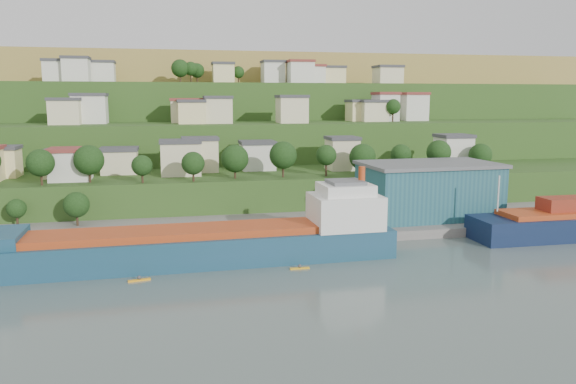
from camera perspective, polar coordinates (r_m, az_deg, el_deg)
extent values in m
plane|color=#42504C|center=(97.82, -3.01, -8.11)|extent=(500.00, 500.00, 0.00)
cube|color=slate|center=(128.42, 3.86, -3.85)|extent=(220.00, 26.00, 4.00)
cube|color=#284719|center=(151.74, -6.35, -1.82)|extent=(260.00, 32.00, 20.00)
cube|color=#284719|center=(181.15, -7.31, 0.00)|extent=(280.00, 32.00, 44.00)
cube|color=#284719|center=(210.72, -8.00, 1.30)|extent=(300.00, 32.00, 70.00)
cube|color=olive|center=(284.05, -9.08, 3.36)|extent=(360.00, 120.00, 96.00)
cube|color=beige|center=(158.38, -27.02, 2.62)|extent=(7.84, 7.56, 6.98)
cube|color=#3F3F44|center=(158.03, -27.13, 4.03)|extent=(8.44, 8.16, 0.90)
cube|color=beige|center=(152.32, -21.77, 2.59)|extent=(9.27, 8.74, 6.16)
cube|color=#3F3F44|center=(151.98, -21.85, 3.91)|extent=(9.87, 9.34, 0.90)
cube|color=silver|center=(145.50, -21.23, 2.49)|extent=(9.21, 8.81, 6.99)
cube|color=brown|center=(145.12, -21.32, 4.04)|extent=(9.81, 9.41, 0.90)
cube|color=beige|center=(154.73, -16.72, 2.93)|extent=(9.16, 8.48, 6.01)
cube|color=#3F3F44|center=(154.40, -16.78, 4.20)|extent=(9.76, 9.08, 0.90)
cube|color=beige|center=(147.31, -10.85, 3.29)|extent=(9.98, 8.00, 8.28)
cube|color=#3F3F44|center=(146.90, -10.91, 5.07)|extent=(10.58, 8.60, 0.90)
cube|color=beige|center=(153.34, -8.90, 3.63)|extent=(9.23, 7.14, 8.54)
cube|color=#3F3F44|center=(152.95, -8.94, 5.39)|extent=(9.83, 7.74, 0.90)
cube|color=silver|center=(156.49, -3.13, 3.59)|extent=(9.10, 8.53, 7.15)
cube|color=#3F3F44|center=(156.13, -3.14, 5.06)|extent=(9.70, 9.13, 0.90)
cube|color=beige|center=(156.75, 5.52, 3.79)|extent=(7.90, 8.04, 8.34)
cube|color=#3F3F44|center=(156.37, 5.55, 5.47)|extent=(8.50, 8.64, 0.90)
cube|color=silver|center=(164.19, 16.44, 3.80)|extent=(8.51, 7.93, 8.87)
cube|color=#3F3F44|center=(163.81, 16.52, 5.50)|extent=(9.11, 8.53, 0.90)
cube|color=beige|center=(179.05, -21.70, 7.50)|extent=(8.72, 7.14, 6.98)
cube|color=#3F3F44|center=(179.01, -21.78, 8.76)|extent=(9.32, 7.74, 0.90)
cube|color=silver|center=(183.47, -19.47, 7.87)|extent=(9.96, 8.44, 8.34)
cube|color=#3F3F44|center=(183.44, -19.55, 9.31)|extent=(10.56, 9.04, 0.90)
cube|color=beige|center=(182.33, -10.26, 8.01)|extent=(9.86, 7.82, 6.84)
cube|color=brown|center=(182.29, -10.29, 9.23)|extent=(10.46, 8.42, 0.90)
cube|color=beige|center=(174.75, -9.78, 7.90)|extent=(8.06, 7.87, 6.42)
cube|color=#3F3F44|center=(174.70, -9.81, 9.10)|extent=(8.66, 8.47, 0.90)
cube|color=beige|center=(176.62, -7.12, 8.16)|extent=(8.12, 8.59, 7.54)
cube|color=#3F3F44|center=(176.58, -7.15, 9.53)|extent=(8.72, 9.19, 0.90)
cube|color=beige|center=(178.02, 0.39, 8.29)|extent=(8.80, 8.81, 7.82)
cube|color=#3F3F44|center=(177.99, 0.40, 9.69)|extent=(9.40, 9.41, 0.90)
cube|color=beige|center=(194.47, 7.27, 8.10)|extent=(7.60, 8.27, 6.38)
cube|color=#3F3F44|center=(194.43, 7.29, 9.17)|extent=(8.20, 8.87, 0.90)
cube|color=beige|center=(192.16, 8.61, 8.04)|extent=(8.58, 7.70, 6.32)
cube|color=#3F3F44|center=(192.11, 8.64, 9.12)|extent=(9.18, 8.30, 0.90)
cube|color=silver|center=(196.19, 9.86, 8.42)|extent=(7.08, 8.38, 8.90)
cube|color=brown|center=(196.18, 9.90, 9.85)|extent=(7.68, 8.98, 0.90)
cube|color=silver|center=(201.93, 12.61, 8.35)|extent=(8.35, 7.74, 8.86)
cube|color=brown|center=(201.91, 12.66, 9.73)|extent=(8.95, 8.34, 0.90)
cube|color=silver|center=(208.39, -22.35, 11.20)|extent=(8.64, 7.52, 6.82)
cube|color=#3F3F44|center=(208.59, -22.42, 12.26)|extent=(9.24, 8.12, 0.90)
cube|color=silver|center=(205.21, -20.69, 11.45)|extent=(8.41, 7.85, 7.62)
cube|color=#3F3F44|center=(205.45, -20.76, 12.63)|extent=(9.01, 8.45, 0.90)
cube|color=silver|center=(213.10, -18.26, 11.39)|extent=(7.93, 7.45, 6.95)
cube|color=#3F3F44|center=(213.30, -18.31, 12.44)|extent=(8.53, 8.05, 0.90)
cube|color=beige|center=(213.01, -6.61, 11.80)|extent=(7.65, 7.04, 6.94)
cube|color=#3F3F44|center=(213.21, -6.63, 12.85)|extent=(8.25, 7.64, 0.90)
cube|color=silver|center=(216.74, -1.55, 11.94)|extent=(7.93, 8.62, 7.89)
cube|color=#3F3F44|center=(216.97, -1.55, 13.10)|extent=(8.53, 9.22, 0.90)
cube|color=silver|center=(212.64, 1.25, 11.97)|extent=(8.97, 8.61, 7.78)
cube|color=brown|center=(212.87, 1.25, 13.14)|extent=(9.57, 9.21, 0.90)
cube|color=silver|center=(216.28, 2.43, 11.73)|extent=(8.79, 7.78, 6.36)
cube|color=brown|center=(216.46, 2.44, 12.69)|extent=(9.39, 8.38, 0.90)
cube|color=beige|center=(219.94, 4.38, 11.64)|extent=(9.81, 7.33, 6.04)
cube|color=#3F3F44|center=(220.10, 4.39, 12.54)|extent=(10.41, 7.93, 0.90)
cube|color=beige|center=(219.78, 10.10, 11.52)|extent=(9.29, 8.71, 6.06)
cube|color=#3F3F44|center=(219.94, 10.13, 12.43)|extent=(9.89, 9.31, 0.90)
cylinder|color=#382619|center=(139.48, -23.76, 1.32)|extent=(0.50, 0.50, 3.45)
sphere|color=black|center=(139.09, -23.85, 2.73)|extent=(6.23, 6.23, 6.23)
cylinder|color=#382619|center=(140.18, -19.48, 1.61)|extent=(0.50, 0.50, 3.39)
sphere|color=black|center=(139.77, -19.57, 3.08)|extent=(7.02, 7.02, 7.02)
cylinder|color=#382619|center=(135.83, -14.57, 1.49)|extent=(0.50, 0.50, 2.79)
sphere|color=black|center=(135.50, -14.62, 2.63)|extent=(4.86, 4.86, 4.86)
cylinder|color=#382619|center=(135.55, -9.59, 1.66)|extent=(0.50, 0.50, 2.88)
sphere|color=black|center=(135.19, -9.62, 2.90)|extent=(5.50, 5.50, 5.50)
cylinder|color=#382619|center=(139.40, -5.40, 2.01)|extent=(0.50, 0.50, 3.09)
sphere|color=black|center=(139.00, -5.42, 3.41)|extent=(6.82, 6.82, 6.82)
cylinder|color=#382619|center=(141.07, -0.51, 2.26)|extent=(0.50, 0.50, 3.68)
sphere|color=black|center=(140.65, -0.51, 3.77)|extent=(6.90, 6.90, 6.90)
cylinder|color=#382619|center=(143.53, 3.89, 2.41)|extent=(0.50, 0.50, 3.93)
sphere|color=black|center=(143.15, 3.91, 3.76)|extent=(5.24, 5.24, 5.24)
cylinder|color=#382619|center=(147.19, 7.55, 2.29)|extent=(0.50, 0.50, 2.74)
sphere|color=black|center=(146.83, 7.58, 3.56)|extent=(6.88, 6.88, 6.88)
cylinder|color=#382619|center=(150.16, 11.36, 2.50)|extent=(0.50, 0.50, 3.62)
sphere|color=black|center=(149.81, 11.40, 3.75)|extent=(5.41, 5.41, 5.41)
cylinder|color=#382619|center=(151.93, 15.01, 2.51)|extent=(0.50, 0.50, 4.01)
sphere|color=black|center=(151.54, 15.07, 3.92)|extent=(6.35, 6.35, 6.35)
cylinder|color=#382619|center=(160.32, 18.90, 2.47)|extent=(0.50, 0.50, 2.88)
sphere|color=black|center=(159.99, 18.96, 3.58)|extent=(6.15, 6.15, 6.15)
cylinder|color=#382619|center=(215.48, -5.06, 11.29)|extent=(0.50, 0.50, 3.15)
sphere|color=black|center=(215.59, -5.07, 12.03)|extent=(4.47, 4.47, 4.47)
cylinder|color=#382619|center=(208.94, -10.88, 11.28)|extent=(0.50, 0.50, 3.59)
sphere|color=black|center=(209.09, -10.91, 12.24)|extent=(6.28, 6.28, 6.28)
cylinder|color=#382619|center=(209.56, -9.83, 11.34)|extent=(0.50, 0.50, 3.89)
sphere|color=black|center=(209.71, -9.85, 12.24)|extent=(4.94, 4.94, 4.94)
cylinder|color=#382619|center=(214.28, -9.21, 11.24)|extent=(0.50, 0.50, 3.37)
sphere|color=black|center=(214.41, -9.23, 12.09)|extent=(5.38, 5.38, 5.38)
cylinder|color=#382619|center=(216.00, -1.82, 11.40)|extent=(0.50, 0.50, 3.76)
sphere|color=black|center=(216.15, -1.82, 12.29)|extent=(5.50, 5.50, 5.50)
cylinder|color=#382619|center=(190.76, 10.60, 7.58)|extent=(0.50, 0.50, 3.63)
sphere|color=black|center=(190.69, 10.63, 8.53)|extent=(4.96, 4.96, 4.96)
cube|color=#154152|center=(103.67, -9.51, -6.30)|extent=(74.15, 13.39, 7.39)
cube|color=#A93B16|center=(102.54, -10.75, -4.01)|extent=(55.10, 10.82, 1.27)
cube|color=silver|center=(106.99, 5.82, -1.94)|extent=(12.92, 10.86, 6.33)
cube|color=silver|center=(106.24, 5.86, 0.29)|extent=(9.70, 8.67, 2.11)
cube|color=#595B5E|center=(106.04, 5.87, 1.02)|extent=(6.48, 6.48, 0.63)
cylinder|color=#A93B16|center=(106.87, 7.50, 1.74)|extent=(1.30, 1.30, 3.17)
cube|color=silver|center=(106.12, -25.77, -5.40)|extent=(15.06, 12.28, 0.26)
cylinder|color=silver|center=(123.78, 20.59, -0.15)|extent=(0.34, 0.34, 7.48)
cube|color=maroon|center=(134.17, 26.69, -1.06)|extent=(12.85, 5.39, 2.78)
cube|color=#1E4C5B|center=(136.02, 14.06, 0.07)|extent=(30.68, 19.15, 12.00)
cube|color=#595B5E|center=(135.16, 14.17, 2.75)|extent=(31.72, 20.19, 0.80)
cube|color=silver|center=(118.28, -26.02, -5.14)|extent=(4.88, 3.36, 0.91)
cube|color=#FAA116|center=(96.17, -14.87, -8.65)|extent=(3.69, 1.33, 0.27)
sphere|color=#3F3F44|center=(96.04, -14.89, -8.39)|extent=(0.64, 0.64, 0.64)
cube|color=gold|center=(99.28, 1.20, -7.75)|extent=(3.47, 0.66, 0.26)
sphere|color=#3F3F44|center=(99.15, 1.20, -7.51)|extent=(0.61, 0.61, 0.61)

